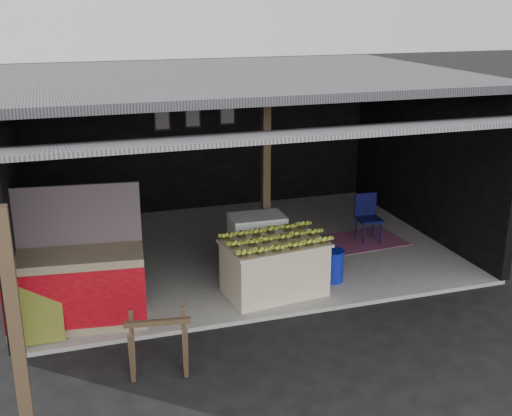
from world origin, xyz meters
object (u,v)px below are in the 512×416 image
object	(u,v)px
banana_table	(274,268)
neighbor_stall	(77,285)
water_barrel	(333,267)
plastic_chair	(367,214)
white_crate	(257,244)
sawhorse	(158,341)

from	to	relation	value
banana_table	neighbor_stall	size ratio (longest dim) A/B	0.84
banana_table	water_barrel	bearing A→B (deg)	1.03
water_barrel	plastic_chair	bearing A→B (deg)	47.69
banana_table	neighbor_stall	distance (m)	2.74
water_barrel	white_crate	bearing A→B (deg)	143.92
banana_table	white_crate	size ratio (longest dim) A/B	1.67
neighbor_stall	sawhorse	world-z (taller)	neighbor_stall
sawhorse	plastic_chair	size ratio (longest dim) A/B	0.88
white_crate	water_barrel	size ratio (longest dim) A/B	1.98
white_crate	neighbor_stall	distance (m)	2.88
water_barrel	banana_table	bearing A→B (deg)	-172.52
sawhorse	plastic_chair	distance (m)	5.21
neighbor_stall	sawhorse	distance (m)	1.73
banana_table	plastic_chair	size ratio (longest dim) A/B	1.81
white_crate	neighbor_stall	world-z (taller)	neighbor_stall
banana_table	sawhorse	world-z (taller)	banana_table
banana_table	neighbor_stall	bearing A→B (deg)	174.33
sawhorse	water_barrel	world-z (taller)	sawhorse
banana_table	sawhorse	size ratio (longest dim) A/B	2.05
sawhorse	water_barrel	bearing A→B (deg)	38.66
neighbor_stall	plastic_chair	xyz separation A→B (m)	(4.99, 1.57, -0.04)
neighbor_stall	sawhorse	xyz separation A→B (m)	(0.80, -1.52, -0.14)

